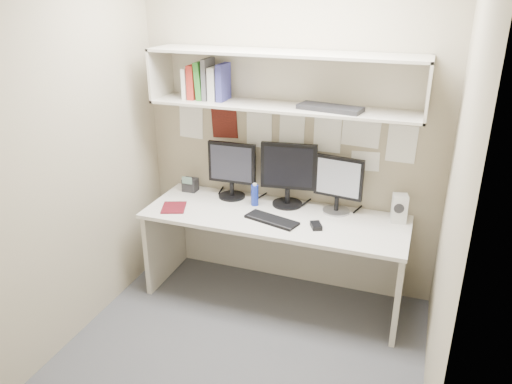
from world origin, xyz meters
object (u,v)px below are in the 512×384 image
(desk, at_px, (274,256))
(maroon_notebook, at_px, (174,208))
(monitor_center, at_px, (288,172))
(monitor_left, at_px, (232,168))
(keyboard, at_px, (272,220))
(monitor_right, at_px, (338,182))
(desk_phone, at_px, (190,185))
(speaker, at_px, (399,208))

(desk, xyz_separation_m, maroon_notebook, (-0.79, -0.15, 0.37))
(monitor_center, relative_size, maroon_notebook, 2.33)
(desk, height_order, maroon_notebook, maroon_notebook)
(monitor_center, bearing_deg, monitor_left, 172.67)
(desk, relative_size, maroon_notebook, 9.20)
(monitor_center, xyz_separation_m, keyboard, (-0.02, -0.33, -0.26))
(desk, xyz_separation_m, monitor_right, (0.43, 0.22, 0.61))
(monitor_right, bearing_deg, keyboard, -132.86)
(monitor_right, bearing_deg, desk, -144.39)
(monitor_left, bearing_deg, monitor_right, -1.13)
(monitor_center, xyz_separation_m, maroon_notebook, (-0.82, -0.37, -0.27))
(monitor_left, distance_m, desk_phone, 0.43)
(monitor_left, distance_m, speaker, 1.34)
(keyboard, distance_m, desk_phone, 0.90)
(desk, relative_size, monitor_right, 4.53)
(monitor_left, distance_m, keyboard, 0.61)
(desk_phone, bearing_deg, speaker, -1.03)
(keyboard, height_order, maroon_notebook, keyboard)
(monitor_center, height_order, speaker, monitor_center)
(monitor_left, relative_size, monitor_center, 0.91)
(monitor_center, relative_size, monitor_right, 1.15)
(keyboard, xyz_separation_m, maroon_notebook, (-0.80, -0.04, -0.00))
(speaker, relative_size, maroon_notebook, 0.97)
(monitor_right, distance_m, keyboard, 0.58)
(desk, height_order, speaker, speaker)
(desk, xyz_separation_m, keyboard, (0.01, -0.11, 0.37))
(desk_phone, bearing_deg, monitor_center, -0.27)
(monitor_left, bearing_deg, desk, -27.61)
(monitor_right, xyz_separation_m, keyboard, (-0.42, -0.33, -0.23))
(monitor_center, height_order, desk_phone, monitor_center)
(monitor_left, distance_m, maroon_notebook, 0.56)
(monitor_left, distance_m, monitor_right, 0.87)
(monitor_left, xyz_separation_m, monitor_center, (0.48, -0.00, 0.02))
(speaker, bearing_deg, desk_phone, 168.05)
(speaker, bearing_deg, maroon_notebook, -179.52)
(speaker, height_order, desk_phone, speaker)
(monitor_right, height_order, maroon_notebook, monitor_right)
(desk, height_order, desk_phone, desk_phone)
(maroon_notebook, bearing_deg, monitor_left, 26.90)
(monitor_left, relative_size, keyboard, 1.14)
(monitor_center, bearing_deg, monitor_right, -7.28)
(monitor_right, relative_size, maroon_notebook, 2.03)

